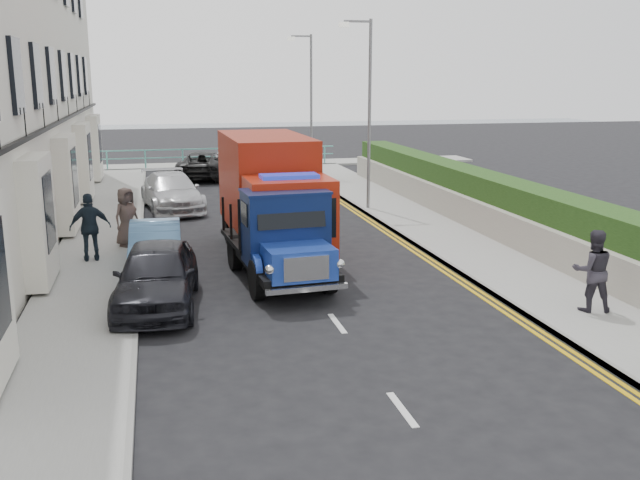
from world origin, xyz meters
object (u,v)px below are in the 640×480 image
(lamp_far, at_px, (309,96))
(bedford_lorry, at_px, (284,243))
(lamp_mid, at_px, (366,104))
(parked_car_front, at_px, (157,275))
(red_lorry, at_px, (271,193))

(lamp_far, height_order, bedford_lorry, lamp_far)
(lamp_mid, relative_size, lamp_far, 1.00)
(lamp_mid, height_order, parked_car_front, lamp_mid)
(lamp_far, height_order, red_lorry, lamp_far)
(bedford_lorry, bearing_deg, lamp_mid, 58.10)
(red_lorry, height_order, parked_car_front, red_lorry)
(lamp_mid, xyz_separation_m, parked_car_front, (-7.78, -10.03, -3.27))
(lamp_mid, bearing_deg, lamp_far, 90.00)
(bedford_lorry, relative_size, parked_car_front, 1.20)
(lamp_mid, distance_m, red_lorry, 7.76)
(lamp_mid, distance_m, bedford_lorry, 10.68)
(lamp_mid, height_order, bedford_lorry, lamp_mid)
(lamp_far, bearing_deg, bedford_lorry, -104.00)
(parked_car_front, bearing_deg, lamp_far, 74.41)
(lamp_mid, bearing_deg, parked_car_front, -127.80)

